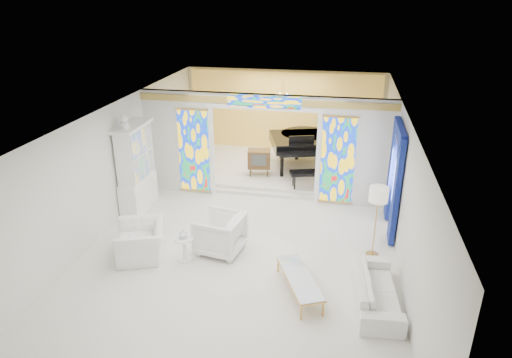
% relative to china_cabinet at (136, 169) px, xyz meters
% --- Properties ---
extents(floor, '(12.00, 12.00, 0.00)m').
position_rel_china_cabinet_xyz_m(floor, '(3.22, -0.60, -1.17)').
color(floor, silver).
rests_on(floor, ground).
extents(ceiling, '(7.00, 12.00, 0.02)m').
position_rel_china_cabinet_xyz_m(ceiling, '(3.22, -0.60, 1.83)').
color(ceiling, white).
rests_on(ceiling, wall_back).
extents(wall_back, '(7.00, 0.02, 3.00)m').
position_rel_china_cabinet_xyz_m(wall_back, '(3.22, 5.40, 0.33)').
color(wall_back, silver).
rests_on(wall_back, floor).
extents(wall_left, '(0.02, 12.00, 3.00)m').
position_rel_china_cabinet_xyz_m(wall_left, '(-0.28, -0.60, 0.33)').
color(wall_left, silver).
rests_on(wall_left, floor).
extents(wall_right, '(0.02, 12.00, 3.00)m').
position_rel_china_cabinet_xyz_m(wall_right, '(6.72, -0.60, 0.33)').
color(wall_right, silver).
rests_on(wall_right, floor).
extents(partition_wall, '(7.00, 0.22, 3.00)m').
position_rel_china_cabinet_xyz_m(partition_wall, '(3.22, 1.40, 0.48)').
color(partition_wall, silver).
rests_on(partition_wall, floor).
extents(stained_glass_left, '(0.90, 0.04, 2.40)m').
position_rel_china_cabinet_xyz_m(stained_glass_left, '(1.19, 1.29, 0.13)').
color(stained_glass_left, gold).
rests_on(stained_glass_left, partition_wall).
extents(stained_glass_right, '(0.90, 0.04, 2.40)m').
position_rel_china_cabinet_xyz_m(stained_glass_right, '(5.25, 1.29, 0.13)').
color(stained_glass_right, gold).
rests_on(stained_glass_right, partition_wall).
extents(stained_glass_transom, '(2.00, 0.04, 0.34)m').
position_rel_china_cabinet_xyz_m(stained_glass_transom, '(3.22, 1.29, 1.65)').
color(stained_glass_transom, gold).
rests_on(stained_glass_transom, partition_wall).
extents(alcove_platform, '(6.80, 3.80, 0.18)m').
position_rel_china_cabinet_xyz_m(alcove_platform, '(3.22, 3.50, -1.08)').
color(alcove_platform, silver).
rests_on(alcove_platform, floor).
extents(gold_curtain_back, '(6.70, 0.10, 2.90)m').
position_rel_china_cabinet_xyz_m(gold_curtain_back, '(3.22, 5.28, 0.33)').
color(gold_curtain_back, '#EBC351').
rests_on(gold_curtain_back, wall_back).
extents(chandelier, '(0.48, 0.48, 0.30)m').
position_rel_china_cabinet_xyz_m(chandelier, '(3.42, 3.40, 1.38)').
color(chandelier, gold).
rests_on(chandelier, ceiling).
extents(blue_drapes, '(0.14, 1.85, 2.65)m').
position_rel_china_cabinet_xyz_m(blue_drapes, '(6.62, 0.10, 0.41)').
color(blue_drapes, navy).
rests_on(blue_drapes, wall_right).
extents(china_cabinet, '(0.56, 1.46, 2.72)m').
position_rel_china_cabinet_xyz_m(china_cabinet, '(0.00, 0.00, 0.00)').
color(china_cabinet, white).
rests_on(china_cabinet, floor).
extents(armchair_left, '(1.37, 1.46, 0.76)m').
position_rel_china_cabinet_xyz_m(armchair_left, '(1.07, -2.26, -0.79)').
color(armchair_left, silver).
rests_on(armchair_left, floor).
extents(armchair_right, '(1.15, 1.13, 0.91)m').
position_rel_china_cabinet_xyz_m(armchair_right, '(2.75, -1.72, -0.71)').
color(armchair_right, white).
rests_on(armchair_right, floor).
extents(sofa, '(0.97, 2.10, 0.60)m').
position_rel_china_cabinet_xyz_m(sofa, '(6.17, -2.95, -0.87)').
color(sofa, silver).
rests_on(sofa, floor).
extents(side_table, '(0.58, 0.58, 0.56)m').
position_rel_china_cabinet_xyz_m(side_table, '(2.07, -2.23, -0.80)').
color(side_table, white).
rests_on(side_table, floor).
extents(vase, '(0.25, 0.25, 0.20)m').
position_rel_china_cabinet_xyz_m(vase, '(2.07, -2.23, -0.51)').
color(vase, white).
rests_on(vase, side_table).
extents(coffee_table, '(1.15, 1.73, 0.37)m').
position_rel_china_cabinet_xyz_m(coffee_table, '(4.69, -2.92, -0.83)').
color(coffee_table, silver).
rests_on(coffee_table, floor).
extents(floor_lamp, '(0.45, 0.45, 1.68)m').
position_rel_china_cabinet_xyz_m(floor_lamp, '(6.18, -1.22, 0.27)').
color(floor_lamp, gold).
rests_on(floor_lamp, floor).
extents(grand_piano, '(2.26, 3.44, 1.25)m').
position_rel_china_cabinet_xyz_m(grand_piano, '(4.04, 3.69, -0.15)').
color(grand_piano, black).
rests_on(grand_piano, alcove_platform).
extents(tv_console, '(0.76, 0.57, 0.81)m').
position_rel_china_cabinet_xyz_m(tv_console, '(2.83, 2.61, -0.46)').
color(tv_console, brown).
rests_on(tv_console, alcove_platform).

